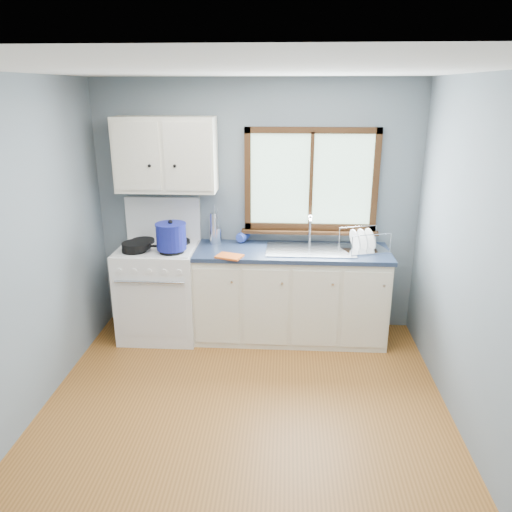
# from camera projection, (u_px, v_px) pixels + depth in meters

# --- Properties ---
(floor) EXTENTS (3.20, 3.60, 0.02)m
(floor) POSITION_uv_depth(u_px,v_px,m) (242.00, 429.00, 3.71)
(floor) COLOR #9A5D24
(floor) RESTS_ON ground
(ceiling) EXTENTS (3.20, 3.60, 0.02)m
(ceiling) POSITION_uv_depth(u_px,v_px,m) (238.00, 68.00, 2.90)
(ceiling) COLOR white
(ceiling) RESTS_ON wall_back
(wall_back) EXTENTS (3.20, 0.02, 2.50)m
(wall_back) POSITION_uv_depth(u_px,v_px,m) (257.00, 208.00, 5.01)
(wall_back) COLOR slate
(wall_back) RESTS_ON ground
(wall_front) EXTENTS (3.20, 0.02, 2.50)m
(wall_front) POSITION_uv_depth(u_px,v_px,m) (188.00, 467.00, 1.59)
(wall_front) COLOR slate
(wall_front) RESTS_ON ground
(wall_left) EXTENTS (0.02, 3.60, 2.50)m
(wall_left) POSITION_uv_depth(u_px,v_px,m) (5.00, 265.00, 3.40)
(wall_left) COLOR slate
(wall_left) RESTS_ON ground
(wall_right) EXTENTS (0.02, 3.60, 2.50)m
(wall_right) POSITION_uv_depth(u_px,v_px,m) (489.00, 276.00, 3.21)
(wall_right) COLOR slate
(wall_right) RESTS_ON ground
(gas_range) EXTENTS (0.76, 0.69, 1.36)m
(gas_range) POSITION_uv_depth(u_px,v_px,m) (160.00, 288.00, 4.99)
(gas_range) COLOR white
(gas_range) RESTS_ON floor
(base_cabinets) EXTENTS (1.85, 0.60, 0.88)m
(base_cabinets) POSITION_uv_depth(u_px,v_px,m) (290.00, 299.00, 4.96)
(base_cabinets) COLOR silver
(base_cabinets) RESTS_ON floor
(countertop) EXTENTS (1.89, 0.64, 0.04)m
(countertop) POSITION_uv_depth(u_px,v_px,m) (291.00, 252.00, 4.80)
(countertop) COLOR #1A273E
(countertop) RESTS_ON base_cabinets
(sink) EXTENTS (0.84, 0.46, 0.44)m
(sink) POSITION_uv_depth(u_px,v_px,m) (310.00, 256.00, 4.81)
(sink) COLOR silver
(sink) RESTS_ON countertop
(window) EXTENTS (1.36, 0.10, 1.03)m
(window) POSITION_uv_depth(u_px,v_px,m) (311.00, 187.00, 4.87)
(window) COLOR #9EC6A8
(window) RESTS_ON wall_back
(upper_cabinets) EXTENTS (0.95, 0.35, 0.70)m
(upper_cabinets) POSITION_uv_depth(u_px,v_px,m) (166.00, 155.00, 4.71)
(upper_cabinets) COLOR silver
(upper_cabinets) RESTS_ON wall_back
(skillet) EXTENTS (0.42, 0.29, 0.05)m
(skillet) POSITION_uv_depth(u_px,v_px,m) (137.00, 245.00, 4.71)
(skillet) COLOR black
(skillet) RESTS_ON gas_range
(stockpot) EXTENTS (0.30, 0.30, 0.28)m
(stockpot) POSITION_uv_depth(u_px,v_px,m) (171.00, 236.00, 4.65)
(stockpot) COLOR navy
(stockpot) RESTS_ON gas_range
(utensil_crock) EXTENTS (0.16, 0.16, 0.38)m
(utensil_crock) POSITION_uv_depth(u_px,v_px,m) (216.00, 235.00, 5.00)
(utensil_crock) COLOR silver
(utensil_crock) RESTS_ON countertop
(thermos) EXTENTS (0.08, 0.08, 0.31)m
(thermos) POSITION_uv_depth(u_px,v_px,m) (213.00, 229.00, 4.94)
(thermos) COLOR silver
(thermos) RESTS_ON countertop
(soap_bottle) EXTENTS (0.13, 0.13, 0.27)m
(soap_bottle) POSITION_uv_depth(u_px,v_px,m) (240.00, 231.00, 4.95)
(soap_bottle) COLOR #2D47B8
(soap_bottle) RESTS_ON countertop
(dish_towel) EXTENTS (0.27, 0.23, 0.02)m
(dish_towel) POSITION_uv_depth(u_px,v_px,m) (229.00, 256.00, 4.59)
(dish_towel) COLOR orange
(dish_towel) RESTS_ON countertop
(dish_rack) EXTENTS (0.49, 0.42, 0.21)m
(dish_rack) POSITION_uv_depth(u_px,v_px,m) (363.00, 245.00, 4.77)
(dish_rack) COLOR silver
(dish_rack) RESTS_ON countertop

